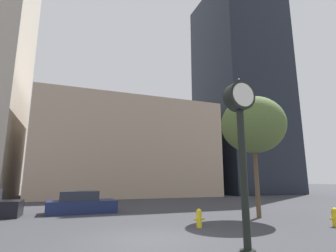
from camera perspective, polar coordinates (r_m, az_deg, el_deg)
The scene contains 8 objects.
ground_plane at distance 9.35m, azimuth -4.27°, elevation -23.58°, with size 200.00×200.00×0.00m, color #38383D.
building_storefront_row at distance 33.63m, azimuth -9.22°, elevation -5.25°, with size 20.76×12.00×11.12m.
building_glass_modern at distance 43.30m, azimuth 15.44°, elevation 7.50°, with size 11.10×12.00×31.55m.
street_clock at distance 7.42m, azimuth 15.70°, elevation -2.57°, with size 0.82×0.60×4.77m.
car_navy at distance 17.09m, azimuth -18.43°, elevation -15.74°, with size 4.00×2.02×1.28m.
fire_hydrant_near at distance 13.80m, azimuth 32.62°, elevation -16.31°, with size 0.62×0.27×0.77m.
fire_hydrant_far at distance 11.60m, azimuth 6.79°, elevation -19.23°, with size 0.50×0.22×0.76m.
bare_tree at distance 15.29m, azimuth 18.03°, elevation 0.20°, with size 3.50×3.50×6.51m.
Camera 1 is at (-2.65, -8.75, 1.95)m, focal length 28.00 mm.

